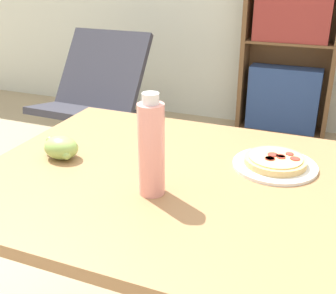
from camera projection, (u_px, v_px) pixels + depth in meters
name	position (u px, v px, depth m)	size (l,w,h in m)	color
dining_table	(157.00, 204.00, 1.31)	(1.04, 0.92, 0.78)	#A37549
pizza_on_plate	(275.00, 163.00, 1.29)	(0.26, 0.26, 0.04)	white
grape_bunch	(61.00, 148.00, 1.34)	(0.13, 0.09, 0.07)	#93BC5B
drink_bottle	(151.00, 148.00, 1.10)	(0.07, 0.07, 0.28)	pink
salt_shaker	(145.00, 111.00, 1.68)	(0.04, 0.04, 0.07)	white
lounge_chair_near	(93.00, 116.00, 3.19)	(0.69, 0.78, 0.88)	black
bookshelf	(289.00, 51.00, 3.40)	(0.75, 0.25, 1.53)	brown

